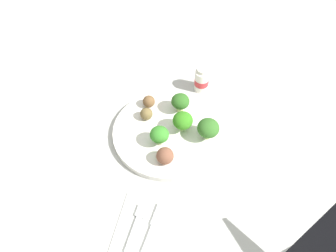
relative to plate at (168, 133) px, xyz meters
name	(u,v)px	position (x,y,z in m)	size (l,w,h in m)	color
ground_plane	(168,135)	(0.00, 0.00, -0.01)	(4.00, 4.00, 0.00)	#B2B2AD
plate	(168,133)	(0.00, 0.00, 0.00)	(0.28, 0.28, 0.02)	white
broccoli_floret_front_left	(180,102)	(0.08, -0.01, 0.04)	(0.05, 0.05, 0.05)	#A2BC68
broccoli_floret_mid_left	(159,135)	(-0.04, 0.01, 0.04)	(0.05, 0.05, 0.05)	#A8B882
broccoli_floret_center	(208,128)	(0.01, -0.10, 0.05)	(0.05, 0.05, 0.06)	#A5C76C
broccoli_floret_near_rim	(183,121)	(0.01, -0.03, 0.04)	(0.05, 0.05, 0.06)	#90BE6D
meatball_front_right	(146,114)	(0.02, 0.07, 0.02)	(0.03, 0.03, 0.03)	brown
meatball_back_left	(165,156)	(-0.09, -0.02, 0.03)	(0.04, 0.04, 0.04)	brown
meatball_center	(149,101)	(0.07, 0.07, 0.02)	(0.03, 0.03, 0.03)	brown
napkin	(143,232)	(-0.27, -0.03, -0.01)	(0.17, 0.12, 0.01)	white
fork	(136,226)	(-0.26, -0.01, 0.00)	(0.12, 0.02, 0.01)	silver
knife	(152,230)	(-0.26, -0.05, 0.00)	(0.15, 0.02, 0.01)	silver
yogurt_bottle	(202,80)	(0.18, -0.04, 0.03)	(0.04, 0.04, 0.07)	white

